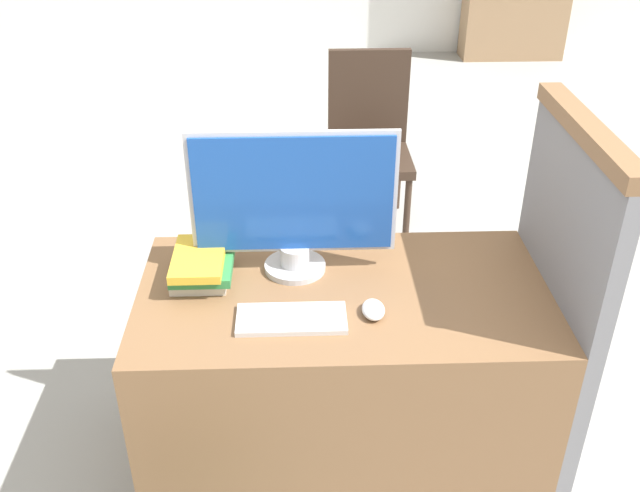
{
  "coord_description": "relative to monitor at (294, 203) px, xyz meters",
  "views": [
    {
      "loc": [
        -0.14,
        -1.47,
        1.99
      ],
      "look_at": [
        -0.08,
        0.32,
        0.91
      ],
      "focal_mm": 40.0,
      "sensor_mm": 36.0,
      "label": 1
    }
  ],
  "objects": [
    {
      "name": "monitor",
      "position": [
        0.0,
        0.0,
        0.0
      ],
      "size": [
        0.64,
        0.2,
        0.48
      ],
      "color": "#B7B7BC",
      "rests_on": "desk"
    },
    {
      "name": "keyboard",
      "position": [
        -0.01,
        -0.28,
        -0.23
      ],
      "size": [
        0.32,
        0.15,
        0.02
      ],
      "color": "silver",
      "rests_on": "desk"
    },
    {
      "name": "far_chair",
      "position": [
        0.41,
        1.68,
        -0.46
      ],
      "size": [
        0.44,
        0.44,
        0.95
      ],
      "rotation": [
        0.0,
        0.0,
        -0.14
      ],
      "color": "#38281E",
      "rests_on": "ground_plane"
    },
    {
      "name": "book_stack",
      "position": [
        -0.3,
        -0.05,
        -0.2
      ],
      "size": [
        0.19,
        0.26,
        0.09
      ],
      "color": "silver",
      "rests_on": "desk"
    },
    {
      "name": "mouse",
      "position": [
        0.23,
        -0.26,
        -0.23
      ],
      "size": [
        0.07,
        0.1,
        0.03
      ],
      "color": "silver",
      "rests_on": "desk"
    },
    {
      "name": "desk",
      "position": [
        0.15,
        -0.13,
        -0.61
      ],
      "size": [
        1.29,
        0.71,
        0.73
      ],
      "color": "brown",
      "rests_on": "ground_plane"
    },
    {
      "name": "carrel_divider",
      "position": [
        0.82,
        -0.14,
        -0.32
      ],
      "size": [
        0.07,
        0.7,
        1.27
      ],
      "color": "slate",
      "rests_on": "ground_plane"
    }
  ]
}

